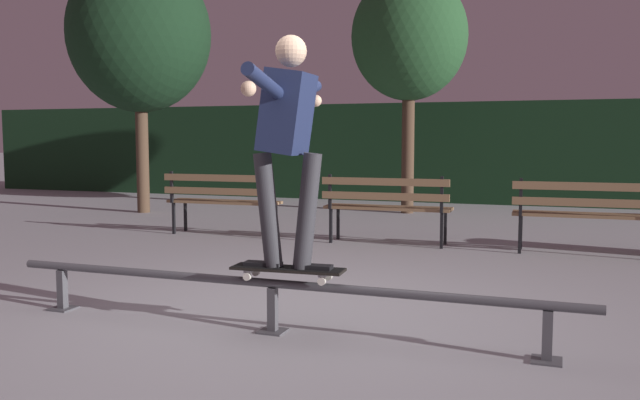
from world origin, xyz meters
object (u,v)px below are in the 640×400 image
skateboard (288,270)px  park_bench_left_center (386,202)px  park_bench_leftmost (221,197)px  park_bench_right_center (586,209)px  tree_far_left (139,35)px  tree_behind_benches (409,38)px  grind_rail (273,291)px  skateboarder (287,132)px

skateboard → park_bench_left_center: park_bench_left_center is taller
park_bench_leftmost → park_bench_right_center: (4.64, 0.00, 0.00)m
tree_far_left → park_bench_left_center: bearing=-22.4°
tree_behind_benches → park_bench_right_center: bearing=-51.6°
skateboard → park_bench_left_center: (-0.32, 3.96, 0.09)m
skateboard → park_bench_leftmost: size_ratio=0.49×
park_bench_leftmost → tree_far_left: tree_far_left is taller
grind_rail → tree_behind_benches: (-0.74, 7.56, 2.79)m
park_bench_left_center → tree_behind_benches: size_ratio=0.38×
grind_rail → skateboard: (0.11, -0.00, 0.16)m
park_bench_leftmost → grind_rail: bearing=-57.4°
skateboard → tree_far_left: tree_far_left is taller
park_bench_leftmost → tree_behind_benches: tree_behind_benches is taller
skateboarder → park_bench_left_center: skateboarder is taller
skateboarder → tree_behind_benches: 7.79m
park_bench_right_center → tree_far_left: bearing=164.3°
grind_rail → skateboard: 0.19m
skateboard → park_bench_leftmost: bearing=123.7°
tree_behind_benches → park_bench_leftmost: bearing=-116.4°
skateboard → tree_far_left: 8.49m
grind_rail → skateboarder: 1.10m
skateboarder → park_bench_leftmost: size_ratio=0.97×
grind_rail → tree_behind_benches: bearing=95.6°
skateboard → park_bench_right_center: (2.00, 3.96, 0.09)m
park_bench_right_center → grind_rail: bearing=-118.0°
park_bench_right_center → tree_far_left: tree_far_left is taller
skateboarder → park_bench_right_center: skateboarder is taller
tree_behind_benches → grind_rail: bearing=-84.4°
park_bench_right_center → tree_behind_benches: tree_behind_benches is taller
park_bench_right_center → park_bench_left_center: bearing=180.0°
skateboarder → park_bench_left_center: 4.06m
tree_far_left → tree_behind_benches: tree_far_left is taller
skateboard → tree_behind_benches: 8.05m
skateboarder → tree_behind_benches: bearing=96.5°
tree_far_left → tree_behind_benches: size_ratio=1.07×
park_bench_leftmost → park_bench_right_center: 4.64m
tree_far_left → tree_behind_benches: (4.48, 1.53, -0.07)m
skateboard → park_bench_right_center: 4.44m
grind_rail → tree_far_left: 8.47m
park_bench_right_center → tree_far_left: 8.06m
skateboard → tree_behind_benches: (-0.86, 7.56, 2.63)m
park_bench_leftmost → tree_far_left: 4.28m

